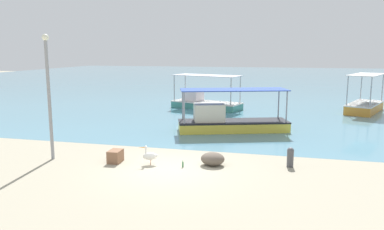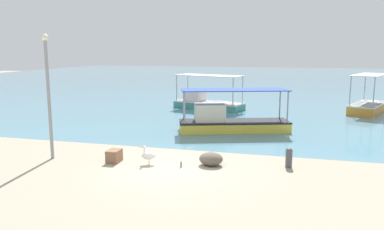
# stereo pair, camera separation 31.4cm
# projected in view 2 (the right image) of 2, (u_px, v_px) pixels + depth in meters

# --- Properties ---
(ground) EXTENTS (120.00, 120.00, 0.00)m
(ground) POSITION_uv_depth(u_px,v_px,m) (167.00, 169.00, 14.79)
(ground) COLOR #9F9780
(harbor_water) EXTENTS (110.00, 90.00, 0.00)m
(harbor_water) POSITION_uv_depth(u_px,v_px,m) (261.00, 80.00, 60.53)
(harbor_water) COLOR #568A9F
(harbor_water) RESTS_ON ground
(fishing_boat_near_right) EXTENTS (5.97, 3.57, 2.69)m
(fishing_boat_near_right) POSITION_uv_depth(u_px,v_px,m) (207.00, 101.00, 30.20)
(fishing_boat_near_right) COLOR teal
(fishing_boat_near_right) RESTS_ON harbor_water
(fishing_boat_far_right) EXTENTS (3.55, 5.10, 2.88)m
(fishing_boat_far_right) POSITION_uv_depth(u_px,v_px,m) (368.00, 105.00, 28.18)
(fishing_boat_far_right) COLOR orange
(fishing_boat_far_right) RESTS_ON harbor_water
(fishing_boat_far_left) EXTENTS (6.57, 3.67, 2.44)m
(fishing_boat_far_left) POSITION_uv_depth(u_px,v_px,m) (229.00, 121.00, 21.68)
(fishing_boat_far_left) COLOR gold
(fishing_boat_far_left) RESTS_ON harbor_water
(pelican) EXTENTS (0.79, 0.44, 0.80)m
(pelican) POSITION_uv_depth(u_px,v_px,m) (148.00, 155.00, 15.36)
(pelican) COLOR #E0997A
(pelican) RESTS_ON ground
(lamp_post) EXTENTS (0.28, 0.28, 5.31)m
(lamp_post) POSITION_uv_depth(u_px,v_px,m) (48.00, 90.00, 15.78)
(lamp_post) COLOR gray
(lamp_post) RESTS_ON ground
(mooring_bollard) EXTENTS (0.28, 0.28, 0.80)m
(mooring_bollard) POSITION_uv_depth(u_px,v_px,m) (289.00, 157.00, 14.96)
(mooring_bollard) COLOR #47474C
(mooring_bollard) RESTS_ON ground
(net_pile) EXTENTS (0.97, 0.83, 0.53)m
(net_pile) POSITION_uv_depth(u_px,v_px,m) (211.00, 159.00, 15.25)
(net_pile) COLOR #63574A
(net_pile) RESTS_ON ground
(cargo_crate) EXTENTS (0.52, 0.70, 0.52)m
(cargo_crate) POSITION_uv_depth(u_px,v_px,m) (114.00, 156.00, 15.72)
(cargo_crate) COLOR #885E43
(cargo_crate) RESTS_ON ground
(glass_bottle) EXTENTS (0.07, 0.07, 0.27)m
(glass_bottle) POSITION_uv_depth(u_px,v_px,m) (181.00, 164.00, 15.05)
(glass_bottle) COLOR #3F7F4C
(glass_bottle) RESTS_ON ground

